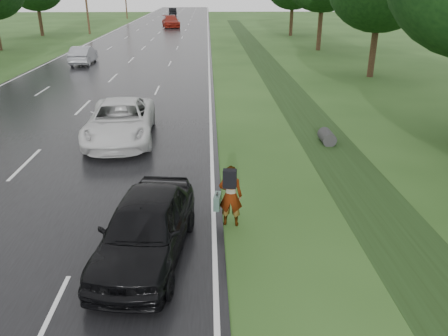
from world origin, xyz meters
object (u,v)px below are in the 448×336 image
dark_sedan (146,227)px  silver_sedan (83,55)px  pedestrian (230,195)px  white_pickup (120,121)px

dark_sedan → silver_sedan: (-8.75, 28.23, -0.06)m
pedestrian → silver_sedan: pedestrian is taller
dark_sedan → silver_sedan: size_ratio=1.05×
dark_sedan → silver_sedan: 29.56m
pedestrian → silver_sedan: bearing=-59.8°
white_pickup → silver_sedan: size_ratio=1.31×
pedestrian → silver_sedan: (-10.77, 26.75, -0.13)m
white_pickup → silver_sedan: 20.63m
white_pickup → dark_sedan: bearing=-80.1°
pedestrian → dark_sedan: pedestrian is taller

